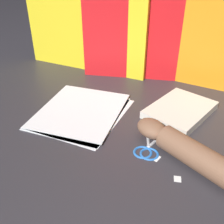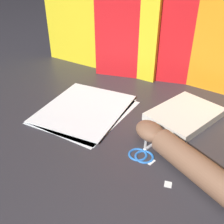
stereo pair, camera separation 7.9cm
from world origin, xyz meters
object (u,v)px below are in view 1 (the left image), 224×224
paper_stack (81,112)px  scissors (148,147)px  hand_forearm (186,150)px  book_closed (180,110)px

paper_stack → scissors: bearing=-20.8°
scissors → hand_forearm: (0.10, -0.01, 0.03)m
book_closed → scissors: (-0.05, -0.22, -0.01)m
scissors → paper_stack: bearing=159.2°
paper_stack → hand_forearm: size_ratio=1.05×
paper_stack → hand_forearm: (0.37, -0.11, 0.03)m
scissors → book_closed: bearing=76.1°
book_closed → scissors: 0.23m
paper_stack → hand_forearm: bearing=-16.8°
paper_stack → scissors: 0.28m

